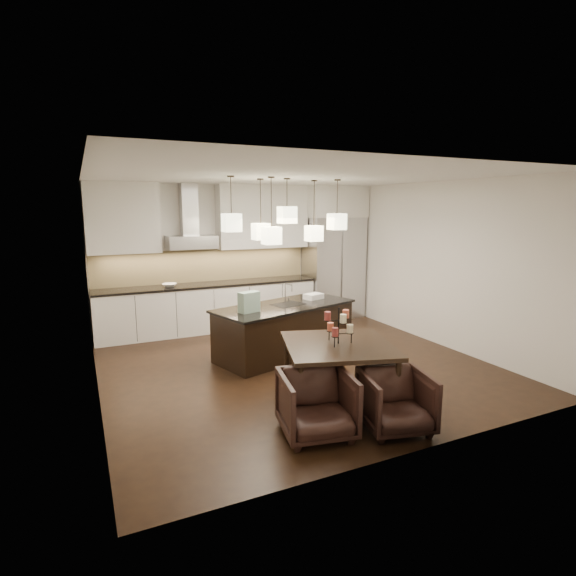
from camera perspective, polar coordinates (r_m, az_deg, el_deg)
name	(u,v)px	position (r m, az deg, el deg)	size (l,w,h in m)	color
floor	(294,365)	(6.96, 0.71, -9.71)	(5.50, 5.50, 0.02)	black
ceiling	(294,175)	(6.56, 0.77, 14.14)	(5.50, 5.50, 0.02)	white
wall_back	(234,255)	(9.16, -6.84, 4.12)	(5.50, 0.02, 2.80)	silver
wall_front	(424,313)	(4.34, 16.85, -3.05)	(5.50, 0.02, 2.80)	silver
wall_left	(90,288)	(5.97, -23.87, 0.05)	(0.02, 5.50, 2.80)	silver
wall_right	(437,264)	(8.19, 18.41, 2.96)	(0.02, 5.50, 2.80)	silver
refrigerator	(333,268)	(9.72, 5.76, 2.57)	(1.20, 0.72, 2.15)	#B7B7BA
fridge_panel	(334,202)	(9.64, 5.92, 10.85)	(1.26, 0.72, 0.65)	silver
lower_cabinets	(210,308)	(8.82, -9.88, -2.51)	(4.21, 0.62, 0.88)	silver
countertop	(209,285)	(8.73, -9.97, 0.43)	(4.21, 0.66, 0.04)	black
backsplash	(205,265)	(8.97, -10.55, 2.84)	(4.21, 0.02, 0.63)	tan
upper_cab_left	(123,218)	(8.49, -20.26, 8.34)	(1.25, 0.35, 1.25)	silver
upper_cab_right	(263,217)	(9.12, -3.22, 9.04)	(1.86, 0.35, 1.25)	silver
hood_canopy	(191,242)	(8.61, -12.17, 5.72)	(0.90, 0.52, 0.24)	#B7B7BA
hood_chimney	(189,209)	(8.69, -12.48, 9.71)	(0.30, 0.28, 0.96)	#B7B7BA
fruit_bowl	(170,285)	(8.51, -14.81, 0.35)	(0.26, 0.26, 0.06)	silver
island_body	(285,331)	(7.28, -0.42, -5.46)	(2.24, 0.90, 0.79)	black
island_top	(285,306)	(7.18, -0.42, -2.29)	(2.31, 0.97, 0.04)	black
faucet	(285,293)	(7.27, -0.35, -0.62)	(0.09, 0.22, 0.34)	silver
tote_bag	(249,302)	(6.68, -4.98, -1.78)	(0.30, 0.16, 0.30)	#276D45
food_container	(314,296)	(7.64, 3.26, -1.06)	(0.30, 0.22, 0.09)	silver
dining_table	(338,373)	(5.58, 6.31, -10.70)	(1.25, 1.25, 0.75)	black
candelabra	(339,326)	(5.40, 6.44, -4.77)	(0.36, 0.36, 0.44)	black
candle_a	(350,329)	(5.44, 7.87, -5.13)	(0.08, 0.08, 0.10)	#F8EDBC
candle_b	(330,327)	(5.50, 5.41, -4.91)	(0.08, 0.08, 0.10)	#D95E41
candle_c	(335,332)	(5.28, 6.01, -5.58)	(0.08, 0.08, 0.10)	maroon
candle_d	(346,314)	(5.48, 7.35, -3.28)	(0.08, 0.08, 0.10)	#D95E41
candle_e	(328,316)	(5.36, 5.06, -3.55)	(0.08, 0.08, 0.10)	maroon
candle_f	(343,319)	(5.25, 7.02, -3.88)	(0.08, 0.08, 0.10)	#F8EDBC
armchair_left	(317,404)	(4.83, 3.66, -14.53)	(0.73, 0.75, 0.68)	black
armchair_right	(396,401)	(5.07, 13.54, -13.82)	(0.69, 0.71, 0.64)	black
pendant_a	(232,223)	(6.54, -7.18, 8.23)	(0.24, 0.24, 0.26)	#F8F5C2
pendant_b	(261,232)	(7.16, -3.47, 7.16)	(0.24, 0.24, 0.26)	#F8F5C2
pendant_c	(287,215)	(7.01, -0.13, 9.26)	(0.24, 0.24, 0.26)	#F8F5C2
pendant_d	(314,233)	(7.58, 3.30, 6.94)	(0.24, 0.24, 0.26)	#F8F5C2
pendant_e	(337,222)	(7.39, 6.22, 8.38)	(0.24, 0.24, 0.26)	#F8F5C2
pendant_f	(271,236)	(6.71, -2.11, 6.66)	(0.24, 0.24, 0.26)	#F8F5C2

